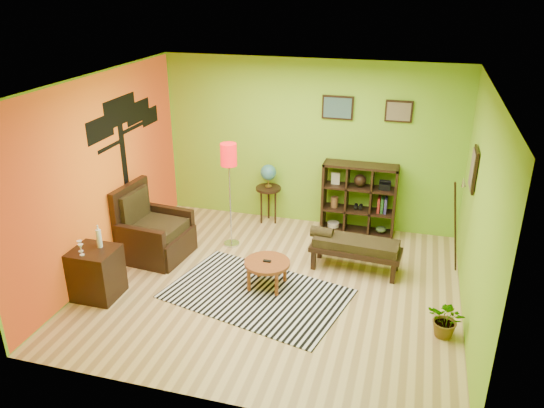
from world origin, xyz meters
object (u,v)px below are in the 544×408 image
(side_cabinet, at_px, (96,273))
(cube_shelf, at_px, (360,199))
(armchair, at_px, (152,235))
(bench, at_px, (353,246))
(globe_table, at_px, (268,179))
(coffee_table, at_px, (267,265))
(floor_lamp, at_px, (229,164))
(potted_plant, at_px, (447,323))

(side_cabinet, bearing_deg, cube_shelf, 42.76)
(armchair, xyz_separation_m, bench, (3.01, 0.38, 0.05))
(cube_shelf, relative_size, bench, 0.89)
(globe_table, relative_size, cube_shelf, 0.88)
(coffee_table, relative_size, cube_shelf, 0.52)
(globe_table, bearing_deg, coffee_table, -74.52)
(cube_shelf, xyz_separation_m, bench, (0.08, -1.26, -0.21))
(coffee_table, relative_size, side_cabinet, 0.62)
(coffee_table, height_order, bench, bench)
(floor_lamp, xyz_separation_m, potted_plant, (3.26, -1.54, -1.18))
(armchair, relative_size, potted_plant, 2.34)
(armchair, distance_m, bench, 3.04)
(side_cabinet, xyz_separation_m, floor_lamp, (1.22, 1.88, 1.01))
(side_cabinet, height_order, potted_plant, side_cabinet)
(bench, bearing_deg, floor_lamp, 172.48)
(coffee_table, bearing_deg, potted_plant, -11.97)
(coffee_table, xyz_separation_m, side_cabinet, (-2.12, -0.84, 0.02))
(side_cabinet, relative_size, cube_shelf, 0.84)
(armchair, bearing_deg, bench, 7.20)
(armchair, height_order, side_cabinet, armchair)
(floor_lamp, xyz_separation_m, cube_shelf, (1.89, 1.00, -0.76))
(floor_lamp, bearing_deg, bench, -7.52)
(armchair, xyz_separation_m, side_cabinet, (-0.18, -1.24, 0.01))
(coffee_table, xyz_separation_m, armchair, (-1.94, 0.40, 0.00))
(globe_table, distance_m, cube_shelf, 1.57)
(coffee_table, xyz_separation_m, floor_lamp, (-0.90, 1.04, 1.03))
(coffee_table, height_order, floor_lamp, floor_lamp)
(coffee_table, height_order, armchair, armchair)
(floor_lamp, xyz_separation_m, bench, (1.97, -0.26, -0.98))
(coffee_table, bearing_deg, armchair, 168.27)
(globe_table, bearing_deg, cube_shelf, -0.01)
(armchair, distance_m, floor_lamp, 1.60)
(side_cabinet, distance_m, bench, 3.58)
(floor_lamp, xyz_separation_m, globe_table, (0.33, 1.00, -0.57))
(potted_plant, bearing_deg, floor_lamp, 154.63)
(armchair, relative_size, floor_lamp, 0.66)
(coffee_table, xyz_separation_m, cube_shelf, (0.99, 2.04, 0.27))
(potted_plant, bearing_deg, side_cabinet, -175.70)
(coffee_table, height_order, side_cabinet, side_cabinet)
(side_cabinet, xyz_separation_m, cube_shelf, (3.11, 2.88, 0.25))
(bench, bearing_deg, potted_plant, -44.95)
(side_cabinet, relative_size, globe_table, 0.96)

